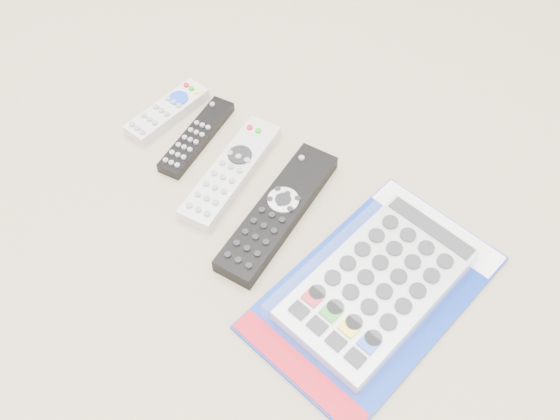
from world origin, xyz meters
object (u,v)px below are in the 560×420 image
Objects in this scene: remote_slim_black at (197,137)px; jumbo_remote_packaged at (378,283)px; remote_silver_dvd at (231,172)px; remote_large_black at (278,212)px; remote_small_grey at (167,112)px.

jumbo_remote_packaged is (0.36, -0.05, 0.01)m from remote_slim_black.
remote_silver_dvd is 0.10m from remote_large_black.
jumbo_remote_packaged is at bearing -5.26° from remote_small_grey.
remote_slim_black is 0.09m from remote_silver_dvd.
remote_silver_dvd is 0.63× the size of jumbo_remote_packaged.
jumbo_remote_packaged reaches higher than remote_silver_dvd.
remote_slim_black is 0.19m from remote_large_black.
jumbo_remote_packaged is at bearing -15.94° from remote_silver_dvd.
remote_silver_dvd is 0.87× the size of remote_large_black.
remote_silver_dvd is 0.27m from jumbo_remote_packaged.
remote_slim_black is at bearing 161.68° from remote_large_black.
remote_large_black is 0.72× the size of jumbo_remote_packaged.
jumbo_remote_packaged is (0.17, -0.02, 0.01)m from remote_large_black.
remote_silver_dvd is at bearing -8.44° from remote_small_grey.
remote_small_grey is 0.44m from jumbo_remote_packaged.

